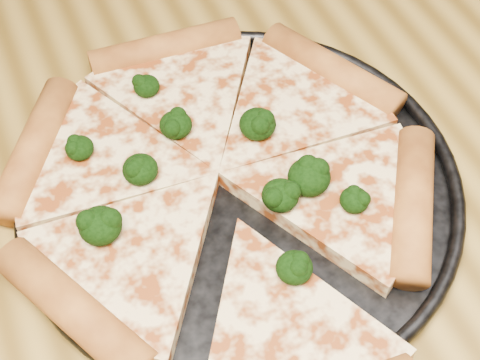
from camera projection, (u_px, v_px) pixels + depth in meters
name	position (u px, v px, depth m)	size (l,w,h in m)	color
dining_table	(172.00, 332.00, 0.57)	(1.20, 0.90, 0.75)	olive
pizza_pan	(240.00, 187.00, 0.53)	(0.33, 0.33, 0.02)	black
pizza	(222.00, 182.00, 0.52)	(0.34, 0.36, 0.03)	#FADC99
broccoli_florets	(218.00, 175.00, 0.51)	(0.20, 0.22, 0.02)	black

